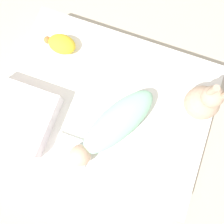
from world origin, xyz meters
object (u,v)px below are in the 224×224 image
object	(u,v)px
swaddled_baby	(114,125)
turtle_plush	(61,44)
pillow	(18,116)
bunny_plush	(204,102)

from	to	relation	value
swaddled_baby	turtle_plush	world-z (taller)	swaddled_baby
pillow	swaddled_baby	bearing A→B (deg)	-166.21
pillow	turtle_plush	world-z (taller)	pillow
swaddled_baby	bunny_plush	size ratio (longest dim) A/B	1.70
swaddled_baby	turtle_plush	xyz separation A→B (m)	(0.46, -0.36, -0.02)
swaddled_baby	bunny_plush	bearing A→B (deg)	152.51
pillow	bunny_plush	xyz separation A→B (m)	(-0.93, -0.40, 0.06)
turtle_plush	pillow	bearing A→B (deg)	83.22
swaddled_baby	pillow	size ratio (longest dim) A/B	1.45
swaddled_baby	pillow	distance (m)	0.53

